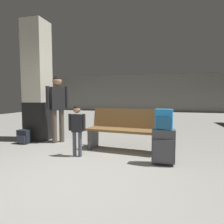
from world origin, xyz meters
name	(u,v)px	position (x,y,z in m)	size (l,w,h in m)	color
ground_plane	(126,132)	(0.00, 4.00, -0.05)	(18.00, 18.00, 0.10)	gray
garage_back_wall	(148,93)	(0.00, 12.86, 1.40)	(18.00, 0.12, 2.80)	slate
structural_pillar	(37,82)	(-2.03, 2.13, 1.53)	(0.57, 0.57, 3.08)	black
bench	(125,130)	(0.40, 1.71, 0.44)	(1.65, 0.69, 0.89)	brown
suitcase	(163,146)	(1.20, 0.97, 0.32)	(0.38, 0.23, 0.60)	#4C4C51
backpack_bright	(164,119)	(1.20, 0.97, 0.77)	(0.30, 0.22, 0.34)	#268CD8
child	(77,125)	(-0.40, 1.02, 0.61)	(0.33, 0.19, 0.98)	#4C5160
adult	(58,102)	(-1.36, 1.98, 1.03)	(0.41, 0.45, 1.66)	brown
backpack_dark_floor	(23,137)	(-2.11, 1.63, 0.17)	(0.28, 0.19, 0.34)	#1E232D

